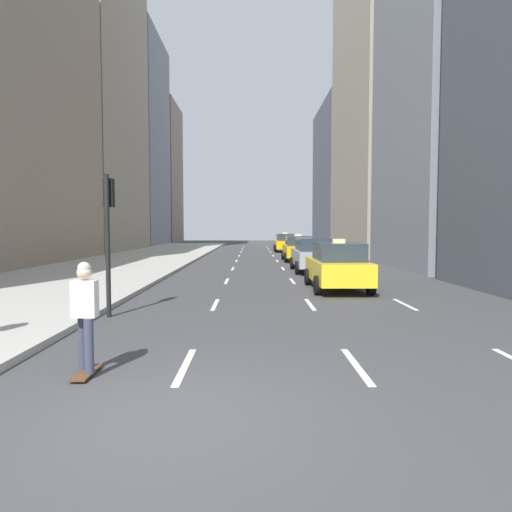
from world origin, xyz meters
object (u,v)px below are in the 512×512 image
Objects in this scene: taxi_third at (298,248)px; sedan_black_near at (312,255)px; taxi_second at (285,243)px; taxi_lead at (337,266)px; traffic_light_pole at (108,222)px; skateboarder at (85,313)px.

taxi_third is 0.91× the size of sedan_black_near.
sedan_black_near is (0.00, -20.21, 0.01)m from taxi_second.
taxi_lead is 14.61m from taxi_third.
taxi_third is 20.76m from traffic_light_pole.
taxi_lead reaches higher than sedan_black_near.
taxi_lead is 8.52m from traffic_light_pole.
skateboarder is 0.48× the size of traffic_light_pole.
taxi_second is at bearing 90.00° from taxi_third.
taxi_second is 2.52× the size of skateboarder.
skateboarder is (-5.64, -24.30, 0.08)m from taxi_third.
taxi_second is 1.00× the size of taxi_third.
taxi_second is at bearing 90.00° from sedan_black_near.
taxi_lead is 11.21m from skateboarder.
sedan_black_near is at bearing -90.00° from taxi_third.
taxi_third is at bearing 90.00° from sedan_black_near.
traffic_light_pole reaches higher than taxi_second.
taxi_lead is 1.00× the size of taxi_second.
taxi_third is at bearing 90.00° from taxi_lead.
sedan_black_near is at bearing 71.30° from skateboarder.
traffic_light_pole is at bearing 103.23° from skateboarder.
taxi_third is 24.95m from skateboarder.
skateboarder is (-5.64, -36.87, 0.08)m from taxi_second.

